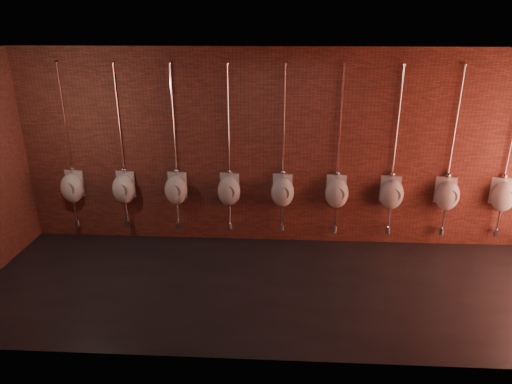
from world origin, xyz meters
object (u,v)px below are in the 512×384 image
urinal_2 (176,189)px  urinal_5 (337,192)px  urinal_8 (503,195)px  urinal_4 (283,191)px  urinal_0 (72,187)px  urinal_1 (124,188)px  urinal_3 (229,190)px  urinal_6 (392,193)px  urinal_7 (447,194)px

urinal_2 → urinal_5: same height
urinal_5 → urinal_8: same height
urinal_4 → urinal_0: bearing=180.0°
urinal_1 → urinal_3: size_ratio=1.00×
urinal_3 → urinal_4: size_ratio=1.00×
urinal_8 → urinal_1: bearing=180.0°
urinal_3 → urinal_5: (1.76, 0.00, 0.00)m
urinal_0 → urinal_1: same height
urinal_0 → urinal_8: bearing=0.0°
urinal_1 → urinal_6: bearing=0.0°
urinal_0 → urinal_6: 5.28m
urinal_5 → urinal_1: bearing=180.0°
urinal_4 → urinal_5: same height
urinal_5 → urinal_8: bearing=0.0°
urinal_0 → urinal_1: size_ratio=1.00×
urinal_2 → urinal_8: (5.28, 0.00, 0.00)m
urinal_3 → urinal_6: bearing=0.0°
urinal_1 → urinal_5: size_ratio=1.00×
urinal_8 → urinal_6: bearing=180.0°
urinal_5 → urinal_6: (0.88, 0.00, 0.00)m
urinal_5 → urinal_3: bearing=180.0°
urinal_5 → urinal_6: bearing=0.0°
urinal_1 → urinal_5: same height
urinal_1 → urinal_8: bearing=0.0°
urinal_1 → urinal_3: bearing=0.0°
urinal_1 → urinal_8: size_ratio=1.00×
urinal_6 → urinal_3: bearing=180.0°
urinal_1 → urinal_4: same height
urinal_0 → urinal_2: same height
urinal_1 → urinal_6: same height
urinal_6 → urinal_1: bearing=180.0°
urinal_2 → urinal_3: size_ratio=1.00×
urinal_0 → urinal_4: (3.52, 0.00, 0.00)m
urinal_1 → urinal_4: bearing=0.0°
urinal_3 → urinal_5: size_ratio=1.00×
urinal_7 → urinal_8: same height
urinal_4 → urinal_8: 3.52m
urinal_2 → urinal_5: (2.64, 0.00, 0.00)m
urinal_1 → urinal_5: bearing=0.0°
urinal_5 → urinal_8: 2.64m
urinal_4 → urinal_6: 1.76m
urinal_8 → urinal_3: bearing=180.0°
urinal_5 → urinal_0: bearing=180.0°
urinal_2 → urinal_4: (1.76, 0.00, 0.00)m
urinal_2 → urinal_7: same height
urinal_5 → urinal_7: 1.76m
urinal_0 → urinal_6: size_ratio=1.00×
urinal_0 → urinal_3: bearing=0.0°
urinal_2 → urinal_5: size_ratio=1.00×
urinal_5 → urinal_6: same height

